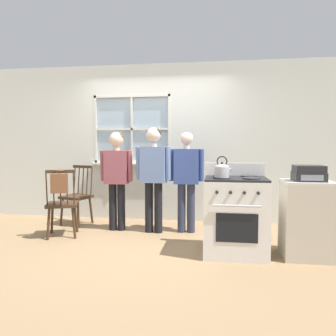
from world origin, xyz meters
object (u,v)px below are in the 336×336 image
at_px(chair_near_wall, 77,197).
at_px(person_adult_right, 186,173).
at_px(side_counter, 307,219).
at_px(stereo, 309,173).
at_px(person_teen_center, 154,168).
at_px(handbag, 59,183).
at_px(stove, 235,215).
at_px(kettle, 222,170).
at_px(chair_by_window, 62,205).
at_px(person_elderly_left, 117,170).
at_px(potted_plant, 127,159).

bearing_deg(chair_near_wall, person_adult_right, 9.52).
xyz_separation_m(side_counter, stereo, (0.00, -0.02, 0.54)).
relative_size(chair_near_wall, stereo, 2.86).
relative_size(person_teen_center, handbag, 5.11).
xyz_separation_m(stove, kettle, (-0.17, -0.13, 0.55)).
bearing_deg(chair_by_window, person_elderly_left, -165.16).
height_order(handbag, side_counter, handbag).
distance_m(chair_near_wall, handbag, 1.01).
height_order(person_teen_center, potted_plant, person_teen_center).
bearing_deg(person_teen_center, potted_plant, 132.35).
height_order(chair_near_wall, kettle, kettle).
distance_m(kettle, stereo, 0.99).
bearing_deg(kettle, person_adult_right, 116.52).
bearing_deg(person_elderly_left, kettle, -32.59).
height_order(stove, potted_plant, potted_plant).
height_order(chair_by_window, stereo, stereo).
bearing_deg(potted_plant, stereo, -31.62).
bearing_deg(person_elderly_left, person_adult_right, 1.11).
bearing_deg(chair_by_window, person_teen_center, 178.69).
bearing_deg(kettle, chair_by_window, 166.69).
distance_m(chair_by_window, handbag, 0.42).
relative_size(kettle, potted_plant, 0.89).
bearing_deg(person_adult_right, handbag, -159.49).
bearing_deg(chair_by_window, side_counter, 153.67).
distance_m(kettle, handbag, 2.20).
distance_m(person_elderly_left, side_counter, 2.74).
bearing_deg(potted_plant, handbag, -111.32).
relative_size(person_teen_center, person_adult_right, 1.05).
height_order(stove, kettle, kettle).
relative_size(chair_by_window, potted_plant, 3.51).
distance_m(person_elderly_left, person_teen_center, 0.59).
height_order(person_elderly_left, handbag, person_elderly_left).
relative_size(chair_near_wall, handbag, 3.16).
xyz_separation_m(chair_near_wall, kettle, (2.33, -1.25, 0.57)).
distance_m(person_elderly_left, stereo, 2.70).
xyz_separation_m(person_adult_right, handbag, (-1.66, -0.71, -0.09)).
distance_m(chair_near_wall, kettle, 2.71).
xyz_separation_m(person_teen_center, potted_plant, (-0.63, 0.78, 0.11)).
xyz_separation_m(chair_near_wall, person_teen_center, (1.35, -0.31, 0.51)).
distance_m(person_elderly_left, handbag, 0.91).
bearing_deg(potted_plant, person_elderly_left, -86.35).
height_order(chair_by_window, handbag, same).
bearing_deg(potted_plant, person_teen_center, -50.91).
xyz_separation_m(chair_near_wall, side_counter, (3.32, -1.11, -0.01)).
bearing_deg(chair_by_window, chair_near_wall, -102.07).
xyz_separation_m(stove, potted_plant, (-1.79, 1.58, 0.60)).
relative_size(person_elderly_left, stove, 1.39).
height_order(potted_plant, handbag, potted_plant).
height_order(chair_by_window, side_counter, chair_by_window).
bearing_deg(kettle, stove, 38.41).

